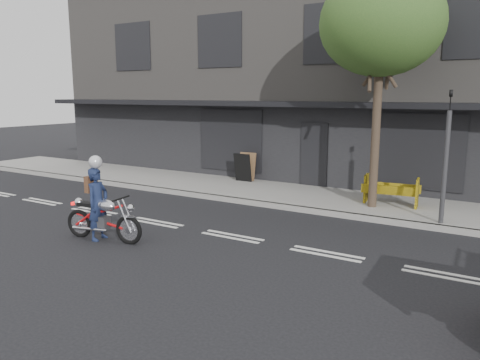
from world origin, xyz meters
name	(u,v)px	position (x,y,z in m)	size (l,w,h in m)	color
ground	(232,237)	(0.00, 0.00, 0.00)	(80.00, 80.00, 0.00)	black
sidewalk	(309,197)	(0.00, 4.70, 0.07)	(32.00, 3.20, 0.15)	gray
kerb	(288,207)	(0.00, 3.10, 0.07)	(32.00, 0.20, 0.15)	gray
building_main	(371,80)	(0.00, 11.30, 4.00)	(26.00, 10.00, 8.00)	slate
street_tree	(382,24)	(2.20, 4.20, 5.28)	(3.40, 3.40, 6.74)	#382B21
traffic_light_pole	(445,165)	(4.20, 3.35, 1.65)	(0.12, 0.12, 3.50)	#2D2D30
motorcycle	(103,217)	(-2.44, -1.80, 0.56)	(2.11, 0.61, 1.09)	black
rider	(98,204)	(-2.59, -1.80, 0.86)	(0.63, 0.41, 1.72)	#16203E
construction_barrier	(389,191)	(2.60, 4.49, 0.60)	(1.59, 0.64, 0.89)	yellow
sandwich_board	(243,168)	(-3.07, 5.63, 0.68)	(0.67, 0.45, 1.06)	black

